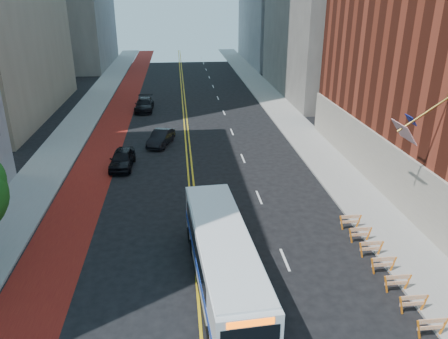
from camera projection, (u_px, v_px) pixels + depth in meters
name	position (u px, v px, depth m)	size (l,w,h in m)	color
sidewalk_left	(69.00, 136.00, 44.70)	(4.00, 140.00, 0.15)	gray
sidewalk_right	(298.00, 129.00, 47.07)	(4.00, 140.00, 0.15)	gray
bus_lane_paint	(108.00, 136.00, 45.11)	(3.60, 140.00, 0.01)	maroon
center_line_inner	(185.00, 133.00, 45.89)	(0.14, 140.00, 0.01)	gold
center_line_outer	(188.00, 133.00, 45.93)	(0.14, 140.00, 0.01)	gold
lane_dashes	(224.00, 113.00, 53.75)	(0.14, 98.20, 0.01)	silver
construction_barriers	(390.00, 271.00, 22.15)	(1.42, 10.91, 1.00)	orange
transit_bus	(223.00, 259.00, 21.42)	(3.33, 11.83, 3.21)	silver
car_a	(122.00, 159.00, 36.75)	(1.83, 4.55, 1.55)	black
car_b	(161.00, 138.00, 42.18)	(1.54, 4.43, 1.46)	black
car_c	(144.00, 105.00, 54.36)	(2.15, 5.30, 1.54)	black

